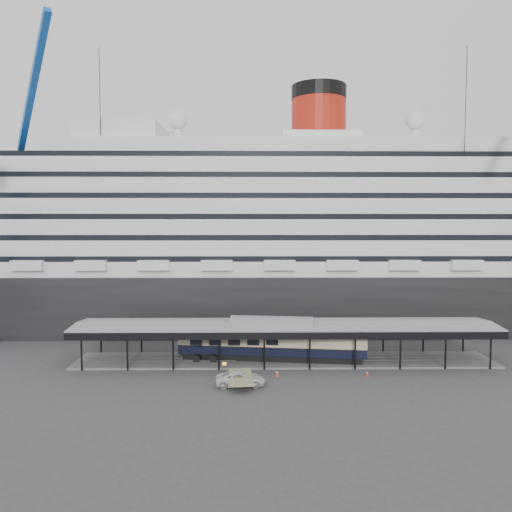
{
  "coord_description": "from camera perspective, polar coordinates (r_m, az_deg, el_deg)",
  "views": [
    {
      "loc": [
        -4.69,
        -61.37,
        18.43
      ],
      "look_at": [
        -3.86,
        8.0,
        14.08
      ],
      "focal_mm": 35.0,
      "sensor_mm": 36.0,
      "label": 1
    }
  ],
  "objects": [
    {
      "name": "ground",
      "position": [
        64.25,
        3.63,
        -13.09
      ],
      "size": [
        200.0,
        200.0,
        0.0
      ],
      "primitive_type": "plane",
      "color": "#363639",
      "rests_on": "ground"
    },
    {
      "name": "traffic_cone_right",
      "position": [
        63.83,
        12.59,
        -12.97
      ],
      "size": [
        0.45,
        0.45,
        0.68
      ],
      "rotation": [
        0.0,
        0.0,
        0.38
      ],
      "color": "red",
      "rests_on": "ground"
    },
    {
      "name": "cruise_ship",
      "position": [
        93.49,
        2.23,
        3.54
      ],
      "size": [
        130.0,
        30.0,
        43.9
      ],
      "color": "black",
      "rests_on": "ground"
    },
    {
      "name": "platform_canopy",
      "position": [
        68.45,
        3.32,
        -9.99
      ],
      "size": [
        56.0,
        9.18,
        5.3
      ],
      "color": "slate",
      "rests_on": "ground"
    },
    {
      "name": "traffic_cone_left",
      "position": [
        62.33,
        -3.4,
        -13.27
      ],
      "size": [
        0.39,
        0.39,
        0.73
      ],
      "rotation": [
        0.0,
        0.0,
        -0.05
      ],
      "color": "#D9480C",
      "rests_on": "ground"
    },
    {
      "name": "pullman_carriage",
      "position": [
        68.22,
        1.8,
        -9.52
      ],
      "size": [
        25.27,
        6.4,
        24.61
      ],
      "rotation": [
        0.0,
        0.0,
        -0.13
      ],
      "color": "black",
      "rests_on": "ground"
    },
    {
      "name": "port_truck",
      "position": [
        58.82,
        -1.78,
        -13.86
      ],
      "size": [
        5.86,
        3.03,
        1.58
      ],
      "primitive_type": "imported",
      "rotation": [
        0.0,
        0.0,
        1.64
      ],
      "color": "silver",
      "rests_on": "ground"
    },
    {
      "name": "traffic_cone_mid",
      "position": [
        62.35,
        2.43,
        -13.24
      ],
      "size": [
        0.4,
        0.4,
        0.77
      ],
      "rotation": [
        0.0,
        0.0,
        -0.01
      ],
      "color": "#EC3B0D",
      "rests_on": "ground"
    }
  ]
}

